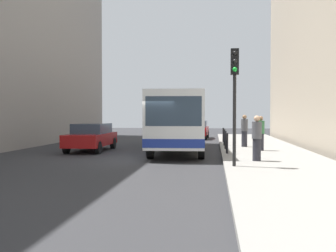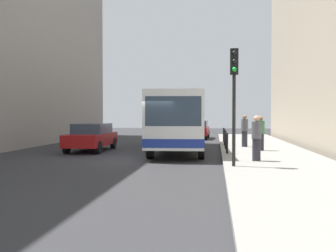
% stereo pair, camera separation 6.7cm
% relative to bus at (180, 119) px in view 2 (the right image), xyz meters
% --- Properties ---
extents(ground_plane, '(80.00, 80.00, 0.00)m').
position_rel_bus_xyz_m(ground_plane, '(-0.98, -4.62, -1.73)').
color(ground_plane, '#2D2D30').
extents(sidewalk, '(4.40, 40.00, 0.15)m').
position_rel_bus_xyz_m(sidewalk, '(4.42, -4.62, -1.65)').
color(sidewalk, gray).
rests_on(sidewalk, ground).
extents(bus, '(3.00, 11.12, 3.00)m').
position_rel_bus_xyz_m(bus, '(0.00, 0.00, 0.00)').
color(bus, white).
rests_on(bus, ground).
extents(car_beside_bus, '(1.92, 4.43, 1.48)m').
position_rel_bus_xyz_m(car_beside_bus, '(-4.71, -0.86, -0.94)').
color(car_beside_bus, maroon).
rests_on(car_beside_bus, ground).
extents(car_behind_bus, '(1.98, 4.46, 1.48)m').
position_rel_bus_xyz_m(car_behind_bus, '(0.44, 10.60, -0.94)').
color(car_behind_bus, maroon).
rests_on(car_behind_bus, ground).
extents(traffic_light, '(0.28, 0.33, 4.10)m').
position_rel_bus_xyz_m(traffic_light, '(2.57, -7.26, 1.28)').
color(traffic_light, black).
rests_on(traffic_light, sidewalk).
extents(bollard_near, '(0.11, 0.11, 0.95)m').
position_rel_bus_xyz_m(bollard_near, '(2.47, -2.82, -1.10)').
color(bollard_near, black).
rests_on(bollard_near, sidewalk).
extents(bollard_mid, '(0.11, 0.11, 0.95)m').
position_rel_bus_xyz_m(bollard_mid, '(2.47, -0.43, -1.10)').
color(bollard_mid, black).
rests_on(bollard_mid, sidewalk).
extents(bollard_far, '(0.11, 0.11, 0.95)m').
position_rel_bus_xyz_m(bollard_far, '(2.47, 1.96, -1.10)').
color(bollard_far, black).
rests_on(bollard_far, sidewalk).
extents(bollard_farthest, '(0.11, 0.11, 0.95)m').
position_rel_bus_xyz_m(bollard_farthest, '(2.47, 4.35, -1.10)').
color(bollard_farthest, black).
rests_on(bollard_farthest, sidewalk).
extents(pedestrian_near_signal, '(0.38, 0.38, 1.78)m').
position_rel_bus_xyz_m(pedestrian_near_signal, '(3.52, -5.59, -0.69)').
color(pedestrian_near_signal, '#26262D').
rests_on(pedestrian_near_signal, sidewalk).
extents(pedestrian_mid_sidewalk, '(0.38, 0.38, 1.74)m').
position_rel_bus_xyz_m(pedestrian_mid_sidewalk, '(4.20, -1.10, -0.70)').
color(pedestrian_mid_sidewalk, '#26262D').
rests_on(pedestrian_mid_sidewalk, sidewalk).
extents(pedestrian_far_sidewalk, '(0.38, 0.38, 1.81)m').
position_rel_bus_xyz_m(pedestrian_far_sidewalk, '(3.57, 1.10, -0.67)').
color(pedestrian_far_sidewalk, '#26262D').
rests_on(pedestrian_far_sidewalk, sidewalk).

